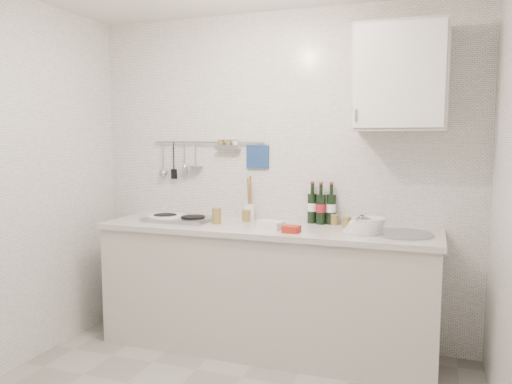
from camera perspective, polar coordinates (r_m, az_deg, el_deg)
back_wall at (r=3.85m, az=2.51°, el=1.65°), size 3.00×0.02×2.50m
counter at (r=3.72m, az=1.18°, el=-11.33°), size 2.44×0.64×0.96m
wall_rail at (r=4.02m, az=-5.79°, el=4.33°), size 0.98×0.09×0.34m
wall_cabinet at (r=3.52m, az=16.16°, el=12.41°), size 0.60×0.38×0.70m
plate_stack_hob at (r=3.92m, az=-10.23°, el=-2.91°), size 0.32×0.32×0.04m
plate_stack_sink at (r=3.43m, az=12.37°, el=-3.77°), size 0.28×0.27×0.11m
wine_bottles at (r=3.72m, az=7.48°, el=-1.26°), size 0.22×0.10×0.31m
butter_dish at (r=3.49m, az=1.70°, el=-3.80°), size 0.21×0.17×0.06m
strawberry_punnet at (r=3.38m, az=4.07°, el=-4.26°), size 0.11×0.11×0.04m
utensil_crock at (r=3.86m, az=-0.78°, el=-2.03°), size 0.08×0.08×0.35m
jar_a at (r=3.82m, az=-1.12°, el=-2.67°), size 0.07×0.07×0.09m
jar_b at (r=3.71m, az=8.98°, el=-3.10°), size 0.06×0.06×0.08m
jar_c at (r=3.60m, az=10.36°, el=-3.39°), size 0.07×0.07×0.08m
jar_d at (r=3.72m, az=-4.53°, el=-2.69°), size 0.07×0.07×0.12m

